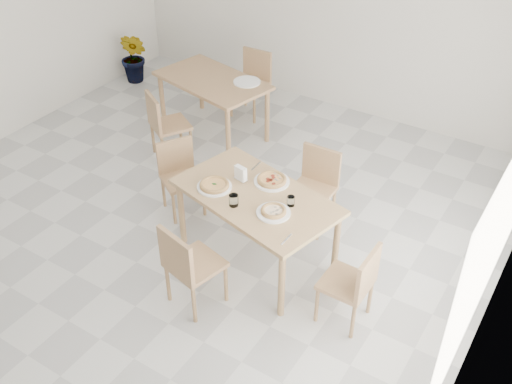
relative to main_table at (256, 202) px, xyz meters
The scene contains 21 objects.
main_table is the anchor object (origin of this frame).
chair_south 0.86m from the main_table, 100.53° to the right, with size 0.50×0.50×0.85m.
chair_north 0.85m from the main_table, 76.58° to the left, with size 0.41×0.41×0.83m.
chair_west 1.16m from the main_table, 166.76° to the left, with size 0.53×0.53×0.78m.
chair_east 1.15m from the main_table, 12.32° to the right, with size 0.40×0.40×0.79m.
plate_margherita 0.41m from the main_table, 164.25° to the right, with size 0.32×0.32×0.02m, color white.
plate_mushroom 0.32m from the main_table, 28.72° to the right, with size 0.30×0.30×0.02m, color white.
plate_pepperoni 0.26m from the main_table, 86.07° to the left, with size 0.33×0.33×0.02m, color white.
pizza_margherita 0.41m from the main_table, 164.25° to the right, with size 0.30×0.30×0.03m.
pizza_mushroom 0.33m from the main_table, 28.72° to the right, with size 0.25×0.25×0.03m.
pizza_pepperoni 0.27m from the main_table, 86.07° to the left, with size 0.33×0.33×0.03m.
tumbler_a 0.28m from the main_table, 109.19° to the right, with size 0.08×0.08×0.11m, color white.
tumbler_b 0.36m from the main_table, ahead, with size 0.07×0.07×0.09m, color white.
napkin_holder 0.31m from the main_table, 153.94° to the left, with size 0.14×0.09×0.15m.
fork_a 0.67m from the main_table, 35.80° to the right, with size 0.01×0.16×0.01m, color silver.
fork_b 0.47m from the main_table, 122.39° to the left, with size 0.01×0.17×0.01m, color silver.
second_table 2.45m from the main_table, 135.03° to the left, with size 1.53×1.08×0.75m.
chair_back_s 2.11m from the main_table, 153.27° to the left, with size 0.57×0.57×0.84m.
chair_back_n 2.96m from the main_table, 123.17° to the left, with size 0.43×0.43×0.85m.
plate_empty 2.30m from the main_table, 125.10° to the left, with size 0.33×0.33×0.02m, color white.
potted_plant 4.28m from the main_table, 146.91° to the left, with size 0.43×0.34×0.78m, color #1B5A1C.
Camera 1 is at (3.25, -3.41, 3.92)m, focal length 42.00 mm.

